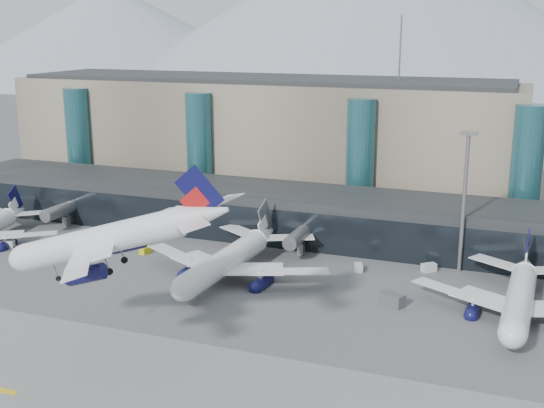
{
  "coord_description": "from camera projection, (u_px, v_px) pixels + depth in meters",
  "views": [
    {
      "loc": [
        38.98,
        -73.6,
        43.08
      ],
      "look_at": [
        -0.43,
        32.0,
        13.82
      ],
      "focal_mm": 45.0,
      "sensor_mm": 36.0,
      "label": 1
    }
  ],
  "objects": [
    {
      "name": "jet_parked_right",
      "position": [
        521.0,
        286.0,
        105.34
      ],
      "size": [
        35.44,
        34.58,
        11.42
      ],
      "rotation": [
        0.0,
        0.0,
        1.52
      ],
      "color": "silver",
      "rests_on": "ground"
    },
    {
      "name": "mountain_ridge",
      "position": [
        495.0,
        23.0,
        418.46
      ],
      "size": [
        910.0,
        400.0,
        110.0
      ],
      "color": "gray",
      "rests_on": "ground"
    },
    {
      "name": "terminal_main",
      "position": [
        261.0,
        137.0,
        176.95
      ],
      "size": [
        130.0,
        30.0,
        31.0
      ],
      "color": "gray",
      "rests_on": "ground"
    },
    {
      "name": "jet_parked_mid",
      "position": [
        234.0,
        249.0,
        121.76
      ],
      "size": [
        37.99,
        37.25,
        12.25
      ],
      "rotation": [
        0.0,
        0.0,
        1.51
      ],
      "color": "silver",
      "rests_on": "ground"
    },
    {
      "name": "veh_d",
      "position": [
        429.0,
        268.0,
        123.88
      ],
      "size": [
        2.91,
        2.78,
        1.5
      ],
      "primitive_type": "cube",
      "rotation": [
        0.0,
        0.0,
        0.71
      ],
      "color": "#BDBDBD",
      "rests_on": "ground"
    },
    {
      "name": "hero_jet",
      "position": [
        122.0,
        230.0,
        87.39
      ],
      "size": [
        33.23,
        33.16,
        10.78
      ],
      "rotation": [
        0.0,
        -0.28,
        0.14
      ],
      "color": "silver",
      "rests_on": "ground"
    },
    {
      "name": "veh_b",
      "position": [
        145.0,
        250.0,
        133.86
      ],
      "size": [
        1.84,
        2.55,
        1.34
      ],
      "primitive_type": "cube",
      "rotation": [
        0.0,
        0.0,
        1.38
      ],
      "color": "gold",
      "rests_on": "ground"
    },
    {
      "name": "teal_towers",
      "position": [
        276.0,
        156.0,
        159.42
      ],
      "size": [
        116.4,
        19.4,
        46.0
      ],
      "color": "#235A64",
      "rests_on": "ground"
    },
    {
      "name": "veh_g",
      "position": [
        359.0,
        267.0,
        124.18
      ],
      "size": [
        2.05,
        2.61,
        1.33
      ],
      "primitive_type": "cube",
      "rotation": [
        0.0,
        0.0,
        -1.21
      ],
      "color": "#BDBDBD",
      "rests_on": "ground"
    },
    {
      "name": "veh_a",
      "position": [
        7.0,
        244.0,
        137.26
      ],
      "size": [
        3.26,
        2.54,
        1.61
      ],
      "primitive_type": "cube",
      "rotation": [
        0.0,
        0.0,
        0.37
      ],
      "color": "#BDBDBD",
      "rests_on": "ground"
    },
    {
      "name": "lightmast_mid",
      "position": [
        464.0,
        195.0,
        120.51
      ],
      "size": [
        3.0,
        1.2,
        25.6
      ],
      "color": "slate",
      "rests_on": "ground"
    },
    {
      "name": "ground",
      "position": [
        191.0,
        361.0,
        90.76
      ],
      "size": [
        900.0,
        900.0,
        0.0
      ],
      "primitive_type": "plane",
      "color": "#515154",
      "rests_on": "ground"
    },
    {
      "name": "veh_c",
      "position": [
        393.0,
        299.0,
        108.6
      ],
      "size": [
        4.26,
        3.46,
        2.09
      ],
      "primitive_type": "cube",
      "rotation": [
        0.0,
        0.0,
        -0.46
      ],
      "color": "#48494D",
      "rests_on": "ground"
    },
    {
      "name": "concourse",
      "position": [
        317.0,
        216.0,
        141.87
      ],
      "size": [
        170.0,
        27.0,
        10.0
      ],
      "color": "black",
      "rests_on": "ground"
    }
  ]
}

